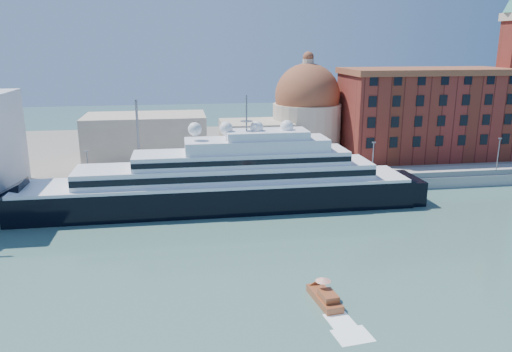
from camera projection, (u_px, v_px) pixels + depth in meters
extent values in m
plane|color=#345954|center=(261.00, 254.00, 76.64)|extent=(400.00, 400.00, 0.00)
cube|color=gray|center=(235.00, 186.00, 108.78)|extent=(180.00, 10.00, 2.50)
cube|color=slate|center=(219.00, 149.00, 147.99)|extent=(260.00, 72.00, 2.00)
cube|color=slate|center=(238.00, 183.00, 104.01)|extent=(180.00, 0.10, 1.20)
cube|color=black|center=(217.00, 198.00, 97.32)|extent=(76.30, 11.74, 6.36)
cube|color=black|center=(401.00, 190.00, 103.11)|extent=(5.87, 10.76, 5.87)
cube|color=white|center=(217.00, 181.00, 96.44)|extent=(74.34, 11.93, 0.59)
cube|color=white|center=(227.00, 172.00, 96.28)|extent=(56.73, 9.78, 2.93)
cube|color=black|center=(229.00, 178.00, 91.61)|extent=(56.73, 0.15, 1.17)
cube|color=white|center=(242.00, 158.00, 96.02)|extent=(41.08, 8.80, 2.54)
cube|color=white|center=(257.00, 145.00, 95.84)|extent=(27.39, 7.83, 2.35)
cube|color=white|center=(267.00, 134.00, 95.63)|extent=(15.65, 6.85, 1.57)
cylinder|color=slate|center=(246.00, 113.00, 93.98)|extent=(0.29, 0.29, 6.85)
sphere|color=white|center=(195.00, 129.00, 93.22)|extent=(2.54, 2.54, 2.54)
sphere|color=white|center=(226.00, 128.00, 94.10)|extent=(2.54, 2.54, 2.54)
sphere|color=white|center=(257.00, 127.00, 94.98)|extent=(2.54, 2.54, 2.54)
sphere|color=white|center=(287.00, 127.00, 95.87)|extent=(2.54, 2.54, 2.54)
cube|color=brown|center=(324.00, 299.00, 62.36)|extent=(3.04, 6.96, 1.12)
cube|color=brown|center=(328.00, 296.00, 61.07)|extent=(2.12, 3.01, 0.90)
cylinder|color=slate|center=(323.00, 287.00, 62.52)|extent=(0.07, 0.07, 1.80)
cone|color=#E9431B|center=(323.00, 279.00, 62.27)|extent=(2.02, 2.02, 0.45)
cube|color=maroon|center=(424.00, 116.00, 130.78)|extent=(42.00, 18.00, 22.00)
cube|color=brown|center=(427.00, 71.00, 127.83)|extent=(43.00, 19.00, 1.50)
cube|color=maroon|center=(510.00, 90.00, 132.73)|extent=(6.00, 6.00, 35.00)
cylinder|color=beige|center=(306.00, 130.00, 133.02)|extent=(18.00, 18.00, 14.00)
sphere|color=brown|center=(307.00, 96.00, 130.71)|extent=(17.00, 17.00, 17.00)
cylinder|color=beige|center=(308.00, 65.00, 128.65)|extent=(3.00, 3.00, 3.00)
cube|color=beige|center=(256.00, 140.00, 129.51)|extent=(18.00, 14.00, 10.00)
cube|color=beige|center=(146.00, 138.00, 126.95)|extent=(30.00, 16.00, 12.00)
cylinder|color=slate|center=(88.00, 171.00, 100.05)|extent=(0.24, 0.24, 8.00)
cube|color=slate|center=(87.00, 151.00, 99.00)|extent=(0.80, 0.30, 0.25)
cylinder|color=slate|center=(237.00, 166.00, 104.57)|extent=(0.24, 0.24, 8.00)
cube|color=slate|center=(237.00, 147.00, 103.52)|extent=(0.80, 0.30, 0.25)
cylinder|color=slate|center=(373.00, 161.00, 109.09)|extent=(0.24, 0.24, 8.00)
cube|color=slate|center=(374.00, 142.00, 108.04)|extent=(0.80, 0.30, 0.25)
cylinder|color=slate|center=(498.00, 156.00, 113.61)|extent=(0.24, 0.24, 8.00)
cube|color=slate|center=(500.00, 138.00, 112.55)|extent=(0.80, 0.30, 0.25)
cylinder|color=slate|center=(138.00, 143.00, 102.19)|extent=(0.50, 0.50, 18.00)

